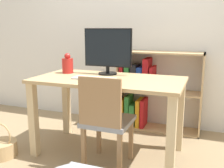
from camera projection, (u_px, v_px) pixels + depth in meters
The scene contains 9 objects.
ground_plane at pixel (108, 152), 2.60m from camera, with size 10.00×10.00×0.00m, color #997F5B.
wall_back at pixel (137, 20), 3.20m from camera, with size 8.00×0.05×2.60m.
desk at pixel (108, 92), 2.47m from camera, with size 1.39×0.72×0.75m.
monitor at pixel (108, 50), 2.60m from camera, with size 0.50×0.19×0.46m.
keyboard at pixel (94, 79), 2.38m from camera, with size 0.40×0.15×0.02m.
vase at pixel (68, 65), 2.71m from camera, with size 0.11×0.11×0.21m.
chair at pixel (106, 119), 2.22m from camera, with size 0.40×0.40×0.83m.
bookshelf at pixel (144, 92), 3.16m from camera, with size 0.98×0.28×0.94m.
basket at pixel (2, 148), 2.50m from camera, with size 0.29×0.29×0.34m.
Camera 1 is at (0.88, -2.23, 1.21)m, focal length 42.00 mm.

